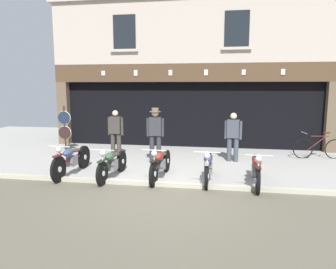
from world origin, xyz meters
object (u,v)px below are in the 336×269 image
at_px(shopkeeper_center, 155,132).
at_px(leaning_bicycle, 319,148).
at_px(motorcycle_center, 160,163).
at_px(advert_board_near, 258,107).
at_px(motorcycle_center_right, 208,166).
at_px(motorcycle_right, 256,169).
at_px(motorcycle_left, 72,159).
at_px(tyre_sign_pole, 65,126).
at_px(salesman_left, 116,131).
at_px(salesman_right, 233,135).
at_px(motorcycle_center_left, 112,163).

distance_m(shopkeeper_center, leaning_bicycle, 5.61).
height_order(motorcycle_center, advert_board_near, advert_board_near).
relative_size(motorcycle_center_right, shopkeeper_center, 1.09).
height_order(motorcycle_right, advert_board_near, advert_board_near).
distance_m(motorcycle_left, shopkeeper_center, 2.74).
relative_size(motorcycle_left, tyre_sign_pole, 1.24).
bearing_deg(shopkeeper_center, salesman_left, -28.38).
distance_m(motorcycle_center_right, advert_board_near, 5.18).
xyz_separation_m(motorcycle_center_right, salesman_right, (0.69, 2.37, 0.46)).
relative_size(motorcycle_center_left, leaning_bicycle, 1.11).
distance_m(motorcycle_center, salesman_left, 3.14).
xyz_separation_m(motorcycle_center_left, motorcycle_center, (1.28, 0.17, 0.01)).
bearing_deg(motorcycle_center_right, salesman_left, -35.31).
height_order(motorcycle_center, motorcycle_right, motorcycle_center).
distance_m(motorcycle_left, motorcycle_center_right, 3.75).
bearing_deg(advert_board_near, salesman_left, -154.69).
bearing_deg(motorcycle_center_left, leaning_bicycle, -147.64).
bearing_deg(salesman_left, salesman_right, -177.18).
distance_m(motorcycle_center_right, salesman_right, 2.51).
xyz_separation_m(motorcycle_left, motorcycle_center, (2.49, 0.04, -0.02)).
bearing_deg(tyre_sign_pole, shopkeeper_center, -18.81).
bearing_deg(shopkeeper_center, motorcycle_right, 139.84).
bearing_deg(salesman_right, leaning_bicycle, -153.20).
bearing_deg(shopkeeper_center, motorcycle_center, 98.67).
distance_m(salesman_left, leaning_bicycle, 6.97).
xyz_separation_m(motorcycle_right, salesman_left, (-4.47, 2.49, 0.48)).
xyz_separation_m(motorcycle_center, salesman_right, (1.95, 2.34, 0.46)).
height_order(motorcycle_center, motorcycle_center_right, motorcycle_center).
bearing_deg(motorcycle_right, tyre_sign_pole, -23.37).
distance_m(advert_board_near, leaning_bicycle, 2.70).
relative_size(motorcycle_left, motorcycle_center, 1.04).
relative_size(motorcycle_left, advert_board_near, 2.12).
bearing_deg(salesman_left, motorcycle_center, 133.67).
xyz_separation_m(motorcycle_center_right, advert_board_near, (1.70, 4.74, 1.23)).
bearing_deg(leaning_bicycle, motorcycle_center_right, 124.70).
relative_size(motorcycle_left, salesman_right, 1.34).
height_order(motorcycle_center, leaning_bicycle, leaning_bicycle).
bearing_deg(advert_board_near, motorcycle_center, -122.20).
relative_size(salesman_right, leaning_bicycle, 0.91).
xyz_separation_m(motorcycle_center, motorcycle_right, (2.45, -0.14, -0.01)).
bearing_deg(leaning_bicycle, tyre_sign_pole, 83.62).
bearing_deg(tyre_sign_pole, salesman_right, -6.48).
bearing_deg(motorcycle_center_right, motorcycle_left, 0.73).
height_order(motorcycle_center_right, shopkeeper_center, shopkeeper_center).
relative_size(motorcycle_left, motorcycle_center_right, 1.10).
relative_size(motorcycle_center_right, advert_board_near, 1.92).
bearing_deg(tyre_sign_pole, motorcycle_center_right, -29.08).
relative_size(salesman_left, leaning_bicycle, 0.93).
xyz_separation_m(motorcycle_center, motorcycle_center_right, (1.26, -0.03, -0.01)).
bearing_deg(motorcycle_right, salesman_left, -27.09).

